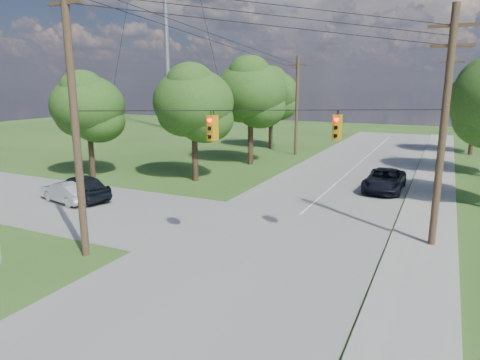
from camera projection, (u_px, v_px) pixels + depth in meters
The scene contains 17 objects.
ground at pixel (168, 279), 16.30m from camera, with size 140.00×140.00×0.00m, color #2D4C19.
main_road at pixel (267, 244), 19.84m from camera, with size 10.00×100.00×0.03m, color gray.
sidewalk_east at pixel (423, 269), 16.99m from camera, with size 2.60×100.00×0.12m, color gray.
pole_sw at pixel (74, 110), 17.23m from camera, with size 2.00×0.32×12.00m.
pole_ne at pixel (444, 127), 18.35m from camera, with size 2.00×0.32×10.50m.
pole_north_e at pixel (447, 108), 37.75m from camera, with size 2.00×0.32×10.00m.
pole_north_w at pixel (297, 105), 43.64m from camera, with size 2.00×0.32×10.00m.
power_lines at pixel (305, 49), 23.79m from camera, with size 13.93×29.62×4.93m.
traffic_signals at pixel (275, 127), 17.90m from camera, with size 4.91×3.27×1.05m.
tree_w_near at pixel (194, 102), 31.56m from camera, with size 6.00×6.00×8.40m.
tree_w_mid at pixel (251, 92), 38.02m from camera, with size 6.40×6.40×9.22m.
tree_w_far at pixel (271, 93), 47.73m from camera, with size 6.00×6.00×8.73m.
tree_e_far at pixel (477, 97), 43.50m from camera, with size 5.80×5.80×8.32m.
tree_cross_n at pixel (88, 106), 32.83m from camera, with size 5.60×5.60×7.91m.
car_cross_dark at pixel (80, 187), 27.16m from camera, with size 1.95×4.84×1.65m, color black.
car_cross_silver at pixel (67, 191), 26.60m from camera, with size 1.45×4.16×1.37m, color silver.
car_main_north at pixel (384, 180), 29.51m from camera, with size 2.46×5.34×1.48m, color black.
Camera 1 is at (9.02, -12.38, 7.28)m, focal length 32.00 mm.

